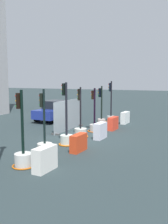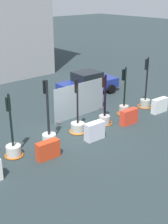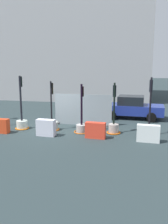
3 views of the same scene
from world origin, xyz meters
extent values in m
plane|color=#2A3739|center=(0.00, 0.00, 0.00)|extent=(120.00, 120.00, 0.00)
cylinder|color=silver|center=(-1.92, -0.05, 0.25)|extent=(0.66, 0.66, 0.51)
cylinder|color=black|center=(-1.92, -0.05, 1.86)|extent=(0.12, 0.12, 2.69)
cube|color=black|center=(-1.94, 0.07, 2.85)|extent=(0.17, 0.15, 0.61)
sphere|color=red|center=(-1.95, 0.15, 3.05)|extent=(0.10, 0.10, 0.10)
sphere|color=orange|center=(-1.95, 0.15, 2.85)|extent=(0.10, 0.10, 0.10)
sphere|color=green|center=(-1.95, 0.15, 2.64)|extent=(0.10, 0.10, 0.10)
torus|color=orange|center=(-1.92, -0.05, 0.04)|extent=(0.83, 0.83, 0.07)
cylinder|color=#B6B9AF|center=(-0.04, 0.04, 0.25)|extent=(0.71, 0.71, 0.51)
cylinder|color=black|center=(-0.04, 0.04, 1.71)|extent=(0.09, 0.09, 2.40)
cube|color=black|center=(-0.02, 0.15, 2.47)|extent=(0.16, 0.15, 0.66)
sphere|color=red|center=(0.00, 0.22, 2.69)|extent=(0.09, 0.09, 0.09)
sphere|color=orange|center=(0.00, 0.22, 2.47)|extent=(0.09, 0.09, 0.09)
sphere|color=green|center=(0.00, 0.22, 2.25)|extent=(0.09, 0.09, 0.09)
torus|color=orange|center=(-0.04, 0.04, 0.04)|extent=(0.90, 0.90, 0.08)
cylinder|color=#ACA8A5|center=(1.80, -0.09, 0.23)|extent=(0.62, 0.62, 0.46)
cylinder|color=black|center=(1.80, -0.09, 1.62)|extent=(0.12, 0.12, 2.33)
cube|color=black|center=(1.83, 0.04, 2.35)|extent=(0.17, 0.17, 0.56)
sphere|color=red|center=(1.84, 0.13, 2.54)|extent=(0.09, 0.09, 0.09)
sphere|color=orange|center=(1.84, 0.13, 2.35)|extent=(0.09, 0.09, 0.09)
sphere|color=green|center=(1.84, 0.13, 2.16)|extent=(0.09, 0.09, 0.09)
torus|color=orange|center=(1.80, -0.09, 0.03)|extent=(0.89, 0.89, 0.05)
cylinder|color=#BAABA3|center=(3.62, 0.10, 0.27)|extent=(0.57, 0.57, 0.53)
cylinder|color=black|center=(3.62, 0.10, 1.70)|extent=(0.10, 0.10, 2.34)
cube|color=black|center=(3.62, 0.23, 2.40)|extent=(0.18, 0.16, 0.63)
sphere|color=red|center=(3.61, 0.33, 2.61)|extent=(0.11, 0.11, 0.11)
sphere|color=orange|center=(3.61, 0.33, 2.40)|extent=(0.11, 0.11, 0.11)
sphere|color=green|center=(3.61, 0.33, 2.19)|extent=(0.11, 0.11, 0.11)
torus|color=orange|center=(3.62, 0.10, 0.04)|extent=(0.80, 0.80, 0.07)
cylinder|color=#AFAFA7|center=(5.56, 0.04, 0.24)|extent=(0.63, 0.63, 0.48)
cylinder|color=black|center=(5.56, 0.04, 1.84)|extent=(0.10, 0.10, 2.71)
cube|color=black|center=(5.56, 0.15, 2.73)|extent=(0.17, 0.12, 0.65)
sphere|color=red|center=(5.56, 0.23, 2.94)|extent=(0.11, 0.11, 0.11)
sphere|color=orange|center=(5.56, 0.23, 2.73)|extent=(0.11, 0.11, 0.11)
sphere|color=green|center=(5.56, 0.23, 2.51)|extent=(0.11, 0.11, 0.11)
torus|color=orange|center=(5.56, 0.04, 0.04)|extent=(0.92, 0.92, 0.07)
cube|color=red|center=(-2.75, -1.12, 0.41)|extent=(1.08, 0.44, 0.82)
cube|color=silver|center=(0.04, -1.15, 0.46)|extent=(1.05, 0.48, 0.91)
cube|color=#E93D27|center=(2.76, -1.04, 0.43)|extent=(1.09, 0.43, 0.86)
cube|color=white|center=(5.47, -1.12, 0.44)|extent=(1.15, 0.43, 0.88)
cube|color=navy|center=(4.58, 4.33, 0.66)|extent=(4.47, 1.98, 0.67)
cube|color=black|center=(4.48, 4.34, 1.32)|extent=(1.88, 1.64, 0.63)
cylinder|color=black|center=(3.17, 3.47, 0.33)|extent=(0.67, 0.31, 0.65)
cylinder|color=black|center=(3.27, 5.34, 0.33)|extent=(0.67, 0.31, 0.65)
cylinder|color=black|center=(5.89, 3.33, 0.33)|extent=(0.67, 0.31, 0.65)
cylinder|color=black|center=(5.99, 5.19, 0.33)|extent=(0.67, 0.31, 0.65)
cube|color=#A7A6A8|center=(-2.59, 15.08, 6.93)|extent=(17.72, 8.91, 13.86)
cube|color=#8F9CA3|center=(1.51, 1.66, 1.00)|extent=(3.71, 0.04, 1.99)
cube|color=#4C4C4C|center=(-0.16, 1.66, 0.05)|extent=(0.16, 0.50, 0.10)
cube|color=#4C4C4C|center=(3.18, 1.66, 0.05)|extent=(0.16, 0.50, 0.10)
camera|label=1|loc=(-13.27, -6.14, 3.40)|focal=41.03mm
camera|label=2|loc=(-9.36, -11.01, 6.96)|focal=48.87mm
camera|label=3|loc=(4.72, -13.35, 3.86)|focal=39.07mm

